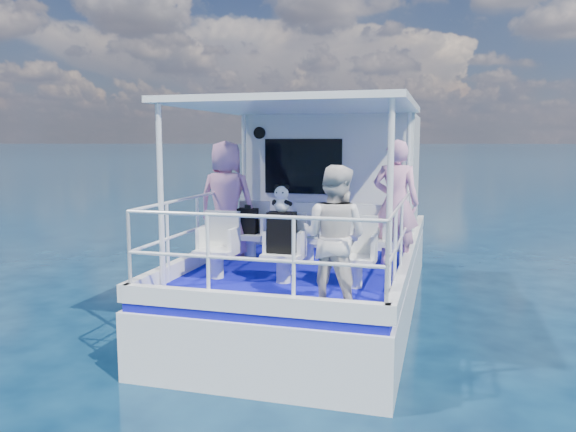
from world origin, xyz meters
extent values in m
plane|color=#071E37|center=(0.00, 0.00, 0.00)|extent=(2000.00, 2000.00, 0.00)
cube|color=white|center=(0.00, 1.00, 0.00)|extent=(3.00, 7.00, 1.60)
cube|color=#0C0A97|center=(0.00, 1.00, 0.85)|extent=(2.90, 6.90, 0.10)
cube|color=white|center=(0.00, 2.30, 2.00)|extent=(2.85, 2.00, 2.20)
cube|color=white|center=(0.00, -0.20, 3.14)|extent=(3.00, 3.20, 0.08)
cylinder|color=white|center=(-1.35, -1.70, 2.00)|extent=(0.07, 0.07, 2.20)
cylinder|color=white|center=(1.35, -1.70, 2.00)|extent=(0.07, 0.07, 2.20)
cylinder|color=white|center=(-1.35, 1.20, 2.00)|extent=(0.07, 0.07, 2.20)
cylinder|color=white|center=(1.35, 1.20, 2.00)|extent=(0.07, 0.07, 2.20)
cube|color=silver|center=(-0.90, 0.20, 1.09)|extent=(0.48, 0.46, 0.38)
cube|color=silver|center=(0.00, 0.20, 1.09)|extent=(0.48, 0.46, 0.38)
cube|color=silver|center=(0.90, 0.20, 1.09)|extent=(0.48, 0.46, 0.38)
cube|color=silver|center=(-0.90, -1.10, 1.09)|extent=(0.48, 0.46, 0.38)
cube|color=silver|center=(0.00, -1.10, 1.09)|extent=(0.48, 0.46, 0.38)
cube|color=silver|center=(0.90, -1.10, 1.09)|extent=(0.48, 0.46, 0.38)
imported|color=#F09BC5|center=(-1.25, 0.15, 1.78)|extent=(0.67, 0.49, 1.77)
imported|color=#EB98C3|center=(1.25, 0.32, 1.79)|extent=(0.68, 0.47, 1.78)
imported|color=silver|center=(0.81, -2.00, 1.66)|extent=(0.85, 0.73, 1.52)
cube|color=black|center=(-0.93, 0.18, 1.47)|extent=(0.29, 0.16, 0.38)
cube|color=black|center=(-0.02, -1.11, 1.54)|extent=(0.34, 0.19, 0.51)
cube|color=black|center=(-0.92, 0.17, 1.69)|extent=(0.09, 0.06, 0.06)
camera|label=1|loc=(1.90, -7.70, 2.65)|focal=35.00mm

